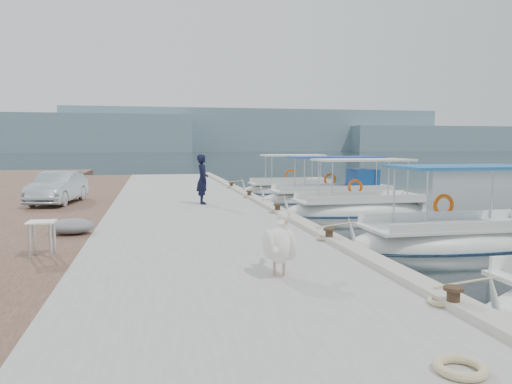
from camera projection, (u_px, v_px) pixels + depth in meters
ground at (300, 236)px, 15.37m from camera, size 400.00×400.00×0.00m
concrete_quay at (190, 210)px, 19.61m from camera, size 6.00×40.00×0.50m
quay_curb at (259, 200)px, 20.14m from camera, size 0.44×40.00×0.12m
cobblestone_strip at (56, 213)px, 18.60m from camera, size 4.00×40.00×0.50m
distant_hills at (232, 134)px, 217.06m from camera, size 330.00×60.00×18.00m
fishing_caique_b at (456, 241)px, 13.84m from camera, size 6.39×2.39×2.83m
fishing_caique_c at (358, 210)px, 20.36m from camera, size 6.35×2.22×2.83m
fishing_caique_d at (333, 197)px, 24.83m from camera, size 7.35×2.19×2.83m
fishing_caique_e at (290, 190)px, 29.44m from camera, size 5.85×2.16×2.83m
mooring_bollards at (278, 208)px, 16.69m from camera, size 0.28×20.28×0.33m
pelican at (280, 244)px, 8.76m from camera, size 0.83×1.39×1.09m
fisherman at (203, 179)px, 19.32m from camera, size 0.51×0.74×1.93m
parked_car at (58, 188)px, 19.54m from camera, size 1.91×3.96×1.25m
tarp_bundle at (72, 226)px, 12.86m from camera, size 1.10×0.90×0.40m
folding_table at (42, 231)px, 10.26m from camera, size 0.55×0.55×0.73m
rope_coil at (461, 368)px, 5.03m from camera, size 0.54×0.54×0.10m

